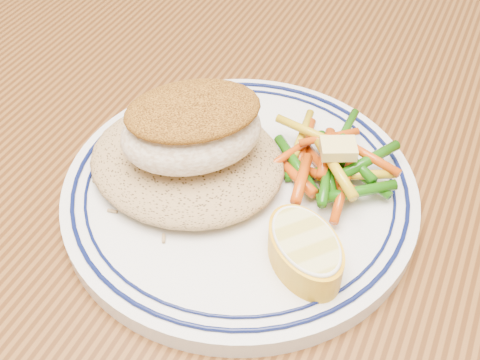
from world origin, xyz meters
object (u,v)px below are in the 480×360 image
at_px(dining_table, 247,294).
at_px(plate, 240,190).
at_px(vegetable_pile, 329,164).
at_px(lemon_wedge, 305,250).
at_px(rice_pilaf, 187,158).
at_px(fish_fillet, 192,127).

height_order(dining_table, plate, plate).
distance_m(vegetable_pile, lemon_wedge, 0.08).
bearing_deg(dining_table, rice_pilaf, 168.53).
distance_m(plate, fish_fillet, 0.06).
height_order(dining_table, lemon_wedge, lemon_wedge).
relative_size(dining_table, lemon_wedge, 17.91).
bearing_deg(rice_pilaf, fish_fillet, -10.03).
bearing_deg(vegetable_pile, fish_fillet, -156.06).
relative_size(fish_fillet, vegetable_pile, 1.11).
bearing_deg(vegetable_pile, rice_pilaf, -158.34).
distance_m(fish_fillet, vegetable_pile, 0.10).
bearing_deg(lemon_wedge, vegetable_pile, 98.46).
xyz_separation_m(rice_pilaf, lemon_wedge, (0.11, -0.04, 0.00)).
bearing_deg(dining_table, lemon_wedge, -30.88).
bearing_deg(lemon_wedge, dining_table, 149.12).
relative_size(rice_pilaf, fish_fillet, 1.20).
relative_size(dining_table, fish_fillet, 12.38).
distance_m(rice_pilaf, lemon_wedge, 0.12).
bearing_deg(rice_pilaf, lemon_wedge, -21.70).
relative_size(dining_table, plate, 5.84).
height_order(rice_pilaf, vegetable_pile, same).
height_order(fish_fillet, lemon_wedge, fish_fillet).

